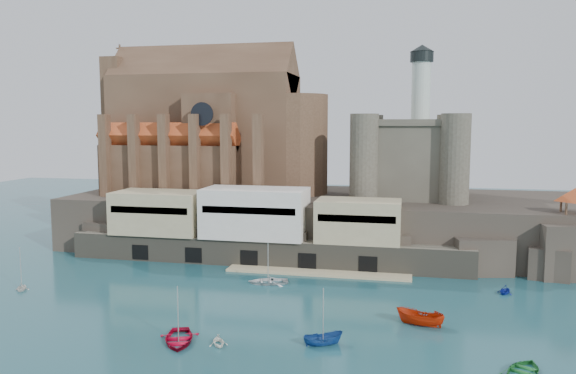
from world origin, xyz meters
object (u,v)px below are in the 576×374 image
(pavilion, at_px, (575,196))
(boat_2, at_px, (323,345))
(church, at_px, (213,134))
(boat_0, at_px, (179,342))
(castle_keep, at_px, (409,154))
(boat_1, at_px, (218,345))

(pavilion, distance_m, boat_2, 52.27)
(church, xyz_separation_m, pavilion, (66.13, -15.85, -9.40))
(church, relative_size, boat_0, 7.16)
(castle_keep, bearing_deg, boat_0, -114.23)
(castle_keep, xyz_separation_m, boat_2, (-8.74, -52.08, -18.31))
(church, relative_size, castle_keep, 1.60)
(church, xyz_separation_m, boat_1, (20.21, -55.36, -22.13))
(boat_0, bearing_deg, castle_keep, 46.04)
(pavilion, bearing_deg, boat_1, -139.29)
(castle_keep, xyz_separation_m, boat_1, (-20.00, -54.58, -18.31))
(castle_keep, xyz_separation_m, boat_0, (-24.63, -54.73, -18.31))
(pavilion, xyz_separation_m, boat_2, (-34.66, -37.00, -12.73))
(boat_2, bearing_deg, church, 4.61)
(pavilion, relative_size, boat_2, 1.42)
(boat_0, bearing_deg, pavilion, 18.38)
(church, distance_m, pavilion, 68.65)
(castle_keep, relative_size, boat_2, 6.49)
(church, height_order, boat_1, church)
(boat_1, bearing_deg, pavilion, 12.26)
(boat_1, height_order, boat_2, boat_2)
(boat_0, bearing_deg, church, 85.94)
(church, bearing_deg, boat_0, -74.32)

